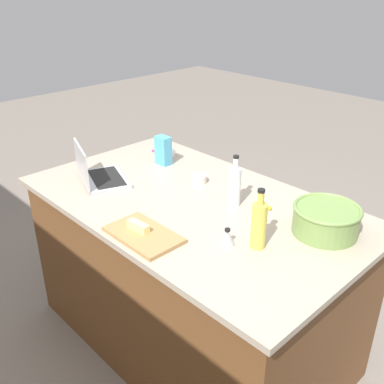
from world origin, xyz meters
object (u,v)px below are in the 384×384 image
(mixing_bowl_large, at_px, (326,219))
(kitchen_timer, at_px, (227,237))
(laptop, at_px, (97,174))
(butter_stick_left, at_px, (138,226))
(ramekin_small, at_px, (170,153))
(candy_bag, at_px, (163,150))
(cutting_board, at_px, (144,235))
(ramekin_medium, at_px, (199,179))
(bottle_oil, at_px, (259,224))
(bottle_vinegar, at_px, (235,185))

(mixing_bowl_large, relative_size, kitchen_timer, 3.80)
(laptop, bearing_deg, butter_stick_left, 163.78)
(ramekin_small, distance_m, candy_bag, 0.14)
(laptop, bearing_deg, ramekin_small, -88.38)
(cutting_board, distance_m, ramekin_medium, 0.61)
(bottle_oil, height_order, candy_bag, bottle_oil)
(mixing_bowl_large, relative_size, ramekin_medium, 3.51)
(ramekin_medium, bearing_deg, cutting_board, 112.06)
(laptop, bearing_deg, bottle_vinegar, -153.83)
(butter_stick_left, relative_size, candy_bag, 0.65)
(laptop, relative_size, cutting_board, 1.09)
(mixing_bowl_large, relative_size, bottle_vinegar, 1.13)
(mixing_bowl_large, xyz_separation_m, bottle_oil, (0.13, 0.30, 0.04))
(laptop, height_order, candy_bag, laptop)
(ramekin_medium, bearing_deg, butter_stick_left, 108.95)
(laptop, distance_m, butter_stick_left, 0.60)
(bottle_oil, bearing_deg, laptop, 7.09)
(bottle_oil, distance_m, ramekin_small, 1.10)
(candy_bag, bearing_deg, cutting_board, 133.33)
(laptop, bearing_deg, candy_bag, -96.75)
(butter_stick_left, height_order, candy_bag, candy_bag)
(bottle_vinegar, bearing_deg, laptop, 26.17)
(laptop, relative_size, butter_stick_left, 3.34)
(ramekin_small, height_order, ramekin_medium, ramekin_medium)
(butter_stick_left, relative_size, kitchen_timer, 1.43)
(bottle_oil, relative_size, ramekin_medium, 3.18)
(bottle_vinegar, bearing_deg, kitchen_timer, 126.65)
(bottle_oil, relative_size, butter_stick_left, 2.41)
(laptop, bearing_deg, ramekin_medium, -134.03)
(candy_bag, bearing_deg, kitchen_timer, 155.91)
(ramekin_medium, bearing_deg, kitchen_timer, 146.05)
(bottle_vinegar, relative_size, cutting_board, 0.77)
(kitchen_timer, xyz_separation_m, candy_bag, (0.85, -0.38, 0.05))
(mixing_bowl_large, xyz_separation_m, candy_bag, (1.08, -0.00, 0.02))
(cutting_board, bearing_deg, mixing_bowl_large, -131.58)
(mixing_bowl_large, height_order, ramekin_medium, mixing_bowl_large)
(bottle_vinegar, bearing_deg, candy_bag, -7.99)
(bottle_oil, height_order, ramekin_small, bottle_oil)
(bottle_oil, relative_size, cutting_board, 0.79)
(cutting_board, height_order, ramekin_medium, ramekin_medium)
(bottle_oil, bearing_deg, cutting_board, 36.81)
(cutting_board, bearing_deg, bottle_oil, -143.19)
(laptop, height_order, butter_stick_left, laptop)
(laptop, height_order, bottle_oil, bottle_oil)
(cutting_board, height_order, ramekin_small, ramekin_small)
(bottle_oil, distance_m, cutting_board, 0.50)
(bottle_oil, height_order, butter_stick_left, bottle_oil)
(bottle_vinegar, relative_size, candy_bag, 1.52)
(bottle_vinegar, height_order, cutting_board, bottle_vinegar)
(laptop, xyz_separation_m, candy_bag, (-0.05, -0.43, 0.04))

